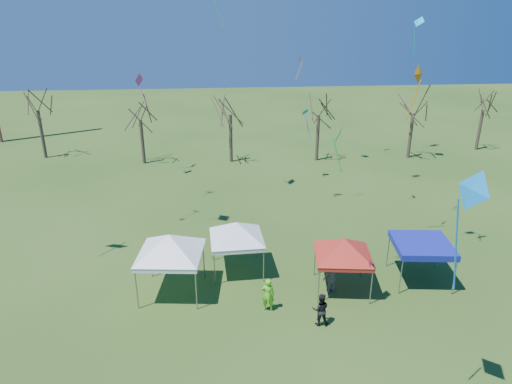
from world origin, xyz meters
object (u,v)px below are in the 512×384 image
(tent_red, at_px, (344,242))
(tent_white_mid, at_px, (236,226))
(person_dark, at_px, (321,310))
(person_green, at_px, (268,295))
(tree_1, at_px, (139,103))
(tree_5, at_px, (486,95))
(tent_blue, at_px, (422,245))
(tent_white_west, at_px, (169,239))
(tree_0, at_px, (34,92))
(tree_3, at_px, (320,98))
(tree_2, at_px, (230,97))
(tree_4, at_px, (415,97))
(person_grey, at_px, (332,278))

(tent_red, bearing_deg, tent_white_mid, 156.53)
(person_dark, xyz_separation_m, person_green, (-2.30, 1.33, 0.06))
(tree_1, xyz_separation_m, tree_5, (34.49, 1.42, -0.06))
(tree_5, relative_size, tent_blue, 2.29)
(tent_red, relative_size, tent_blue, 1.19)
(tent_white_west, height_order, tent_white_mid, tent_white_west)
(tree_0, relative_size, tree_3, 1.07)
(tree_2, relative_size, tent_red, 2.10)
(tree_5, xyz_separation_m, person_green, (-25.32, -25.64, -4.85))
(tree_3, relative_size, tree_4, 1.00)
(tree_5, xyz_separation_m, tent_red, (-21.28, -24.19, -2.94))
(tree_0, height_order, tree_3, tree_0)
(tree_4, height_order, tent_red, tree_4)
(tree_0, height_order, tent_red, tree_0)
(tent_red, height_order, person_dark, tent_red)
(tree_0, relative_size, tree_5, 1.13)
(person_grey, relative_size, person_dark, 1.02)
(tent_red, bearing_deg, tent_white_west, 176.52)
(tree_4, bearing_deg, person_grey, -121.08)
(tree_1, bearing_deg, person_green, -69.28)
(tree_0, bearing_deg, tree_3, -7.08)
(tent_white_mid, distance_m, person_dark, 6.57)
(tree_1, relative_size, person_grey, 4.50)
(tree_4, distance_m, tent_blue, 23.58)
(tree_4, bearing_deg, tree_3, 179.74)
(person_grey, relative_size, person_green, 0.96)
(tent_white_west, height_order, person_dark, tent_white_west)
(tent_blue, bearing_deg, tree_0, 137.93)
(tree_2, distance_m, tree_5, 26.15)
(tent_white_mid, distance_m, tent_red, 5.84)
(tree_0, relative_size, tree_1, 1.12)
(tree_1, xyz_separation_m, person_green, (9.16, -24.23, -4.92))
(tree_0, xyz_separation_m, tree_5, (44.57, -1.32, -0.76))
(person_grey, height_order, person_green, person_green)
(tent_white_mid, height_order, tent_blue, tent_white_mid)
(tree_2, relative_size, person_green, 4.67)
(tent_white_mid, height_order, person_green, tent_white_mid)
(tent_red, relative_size, person_grey, 2.32)
(tree_1, xyz_separation_m, person_grey, (12.64, -23.01, -4.95))
(tree_1, distance_m, tree_2, 8.42)
(tree_1, height_order, tent_white_mid, tree_1)
(tent_white_mid, height_order, person_grey, tent_white_mid)
(person_grey, bearing_deg, tent_white_mid, -40.90)
(tree_2, relative_size, tent_white_west, 1.87)
(tree_3, relative_size, person_dark, 4.84)
(tree_2, bearing_deg, tree_0, 170.76)
(tree_1, xyz_separation_m, tent_white_west, (4.41, -22.24, -2.66))
(tree_2, xyz_separation_m, person_dark, (3.07, -25.29, -5.47))
(tent_white_mid, bearing_deg, tree_2, 88.46)
(tree_3, bearing_deg, tree_5, 6.52)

